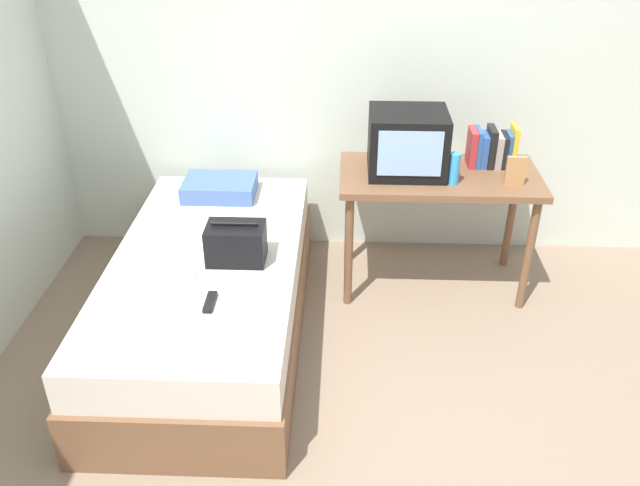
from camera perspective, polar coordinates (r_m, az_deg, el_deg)
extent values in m
plane|color=#84705B|center=(3.14, 3.34, -18.17)|extent=(8.00, 8.00, 0.00)
cube|color=silver|center=(4.21, 3.62, 15.93)|extent=(5.20, 0.10, 2.60)
cube|color=brown|center=(3.75, -9.38, -5.86)|extent=(1.00, 2.00, 0.32)
cube|color=beige|center=(3.60, -9.73, -2.44)|extent=(0.97, 1.94, 0.21)
cube|color=brown|center=(3.92, 10.29, 5.70)|extent=(1.16, 0.60, 0.04)
cylinder|color=brown|center=(3.85, 2.50, -0.74)|extent=(0.05, 0.05, 0.72)
cylinder|color=brown|center=(3.99, 17.59, -1.02)|extent=(0.05, 0.05, 0.72)
cylinder|color=brown|center=(4.27, 2.52, 2.60)|extent=(0.05, 0.05, 0.72)
cylinder|color=brown|center=(4.40, 16.20, 2.24)|extent=(0.05, 0.05, 0.72)
cube|color=black|center=(3.84, 7.57, 8.63)|extent=(0.44, 0.38, 0.36)
cube|color=#8CB2E0|center=(3.65, 7.80, 7.64)|extent=(0.35, 0.01, 0.26)
cylinder|color=#3399DB|center=(3.76, 11.52, 6.32)|extent=(0.06, 0.06, 0.18)
cube|color=#B72D33|center=(4.02, 12.99, 8.08)|extent=(0.04, 0.16, 0.22)
cube|color=#2D5699|center=(4.03, 13.48, 8.07)|extent=(0.03, 0.16, 0.22)
cube|color=#2D5699|center=(4.04, 13.94, 7.86)|extent=(0.04, 0.15, 0.19)
cube|color=black|center=(4.04, 14.54, 8.08)|extent=(0.04, 0.17, 0.23)
cube|color=gray|center=(4.06, 15.08, 7.81)|extent=(0.04, 0.16, 0.19)
cube|color=black|center=(4.07, 15.55, 7.77)|extent=(0.03, 0.16, 0.19)
cube|color=#2D5699|center=(4.07, 15.92, 7.81)|extent=(0.02, 0.14, 0.20)
cube|color=gold|center=(4.07, 16.35, 8.06)|extent=(0.03, 0.15, 0.24)
cube|color=#B27F4C|center=(3.83, 16.56, 6.01)|extent=(0.11, 0.02, 0.17)
cube|color=#4766AD|center=(4.14, -8.67, 4.77)|extent=(0.44, 0.32, 0.10)
cube|color=black|center=(3.42, -7.27, -0.02)|extent=(0.30, 0.20, 0.20)
cylinder|color=black|center=(3.36, -7.40, 1.67)|extent=(0.24, 0.02, 0.02)
cube|color=white|center=(3.31, -12.85, -3.67)|extent=(0.21, 0.29, 0.01)
cube|color=black|center=(3.15, -9.49, -5.06)|extent=(0.04, 0.16, 0.02)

